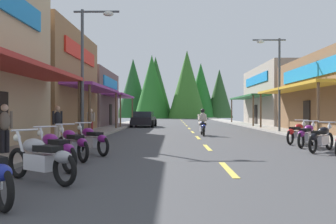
% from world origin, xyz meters
% --- Properties ---
extents(ground, '(10.35, 92.15, 0.10)m').
position_xyz_m(ground, '(0.00, 31.07, -0.05)').
color(ground, '#424244').
extents(sidewalk_left, '(2.15, 92.15, 0.12)m').
position_xyz_m(sidewalk_left, '(-6.25, 31.07, 0.06)').
color(sidewalk_left, gray).
rests_on(sidewalk_left, ground).
extents(sidewalk_right, '(2.15, 92.15, 0.12)m').
position_xyz_m(sidewalk_right, '(6.25, 31.07, 0.06)').
color(sidewalk_right, '#9E9991').
rests_on(sidewalk_right, ground).
extents(centerline_dashes, '(0.16, 65.91, 0.01)m').
position_xyz_m(centerline_dashes, '(0.00, 33.38, 0.01)').
color(centerline_dashes, '#E0C64C').
rests_on(centerline_dashes, ground).
extents(storefront_left_middle, '(8.05, 10.39, 6.61)m').
position_xyz_m(storefront_left_middle, '(-10.42, 23.70, 3.30)').
color(storefront_left_middle, olive).
rests_on(storefront_left_middle, ground).
extents(storefront_left_far, '(10.22, 10.46, 5.27)m').
position_xyz_m(storefront_left_far, '(-11.50, 34.99, 2.64)').
color(storefront_left_far, brown).
rests_on(storefront_left_far, ground).
extents(storefront_right_far, '(9.04, 13.53, 6.00)m').
position_xyz_m(storefront_right_far, '(10.91, 38.18, 3.00)').
color(storefront_right_far, gray).
rests_on(storefront_right_far, ground).
extents(streetlamp_left, '(2.14, 0.30, 6.17)m').
position_xyz_m(streetlamp_left, '(-5.25, 17.09, 4.03)').
color(streetlamp_left, '#474C51').
rests_on(streetlamp_left, ground).
extents(streetlamp_right, '(2.14, 0.30, 6.14)m').
position_xyz_m(streetlamp_right, '(5.25, 23.83, 4.01)').
color(streetlamp_right, '#474C51').
rests_on(streetlamp_right, ground).
extents(motorcycle_parked_right_4, '(1.52, 1.64, 1.04)m').
position_xyz_m(motorcycle_parked_right_4, '(3.82, 12.80, 0.49)').
color(motorcycle_parked_right_4, black).
rests_on(motorcycle_parked_right_4, ground).
extents(motorcycle_parked_right_5, '(1.37, 1.77, 1.04)m').
position_xyz_m(motorcycle_parked_right_5, '(3.96, 14.51, 0.49)').
color(motorcycle_parked_right_5, black).
rests_on(motorcycle_parked_right_5, ground).
extents(motorcycle_parked_right_6, '(1.45, 1.71, 1.04)m').
position_xyz_m(motorcycle_parked_right_6, '(4.04, 15.93, 0.49)').
color(motorcycle_parked_right_6, black).
rests_on(motorcycle_parked_right_6, ground).
extents(motorcycle_parked_left_1, '(1.82, 1.30, 1.04)m').
position_xyz_m(motorcycle_parked_left_1, '(-3.94, 7.20, 0.49)').
color(motorcycle_parked_left_1, black).
rests_on(motorcycle_parked_left_1, ground).
extents(motorcycle_parked_left_2, '(1.55, 1.62, 1.04)m').
position_xyz_m(motorcycle_parked_left_2, '(-4.17, 8.74, 0.49)').
color(motorcycle_parked_left_2, black).
rests_on(motorcycle_parked_left_2, ground).
extents(motorcycle_parked_left_3, '(1.41, 1.74, 1.04)m').
position_xyz_m(motorcycle_parked_left_3, '(-4.23, 10.51, 0.49)').
color(motorcycle_parked_left_3, black).
rests_on(motorcycle_parked_left_3, ground).
extents(motorcycle_parked_left_4, '(1.51, 1.65, 1.04)m').
position_xyz_m(motorcycle_parked_left_4, '(-3.99, 11.90, 0.49)').
color(motorcycle_parked_left_4, black).
rests_on(motorcycle_parked_left_4, ground).
extents(rider_cruising_lead, '(0.60, 2.14, 1.57)m').
position_xyz_m(rider_cruising_lead, '(0.39, 21.27, 0.66)').
color(rider_cruising_lead, black).
rests_on(rider_cruising_lead, ground).
extents(pedestrian_by_shop, '(0.51, 0.40, 1.57)m').
position_xyz_m(pedestrian_by_shop, '(-6.14, 21.36, 0.90)').
color(pedestrian_by_shop, maroon).
rests_on(pedestrian_by_shop, ground).
extents(pedestrian_browsing, '(0.39, 0.53, 1.64)m').
position_xyz_m(pedestrian_browsing, '(-6.13, 15.16, 0.95)').
color(pedestrian_browsing, '#B2A599').
rests_on(pedestrian_browsing, ground).
extents(pedestrian_waiting, '(0.39, 0.52, 1.63)m').
position_xyz_m(pedestrian_waiting, '(-6.54, 11.26, 0.94)').
color(pedestrian_waiting, black).
rests_on(pedestrian_waiting, ground).
extents(parked_car_curbside, '(2.21, 4.37, 1.40)m').
position_xyz_m(parked_car_curbside, '(-3.98, 33.25, 0.69)').
color(parked_car_curbside, black).
rests_on(parked_car_curbside, ground).
extents(treeline_backdrop, '(25.80, 14.42, 13.86)m').
position_xyz_m(treeline_backdrop, '(-2.07, 78.04, 6.33)').
color(treeline_backdrop, '#1F4F23').
rests_on(treeline_backdrop, ground).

